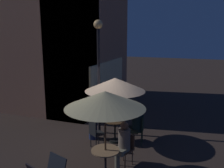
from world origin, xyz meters
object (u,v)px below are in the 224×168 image
at_px(cafe_chair_1, 95,132).
at_px(cafe_chair_2, 140,127).
at_px(patio_umbrella_1, 115,85).
at_px(patron_seated_1, 136,124).
at_px(patron_standing_2, 93,115).
at_px(cafe_table_0, 105,157).
at_px(patron_seated_0, 123,141).
at_px(patio_umbrella_0, 105,100).
at_px(patron_standing_3, 121,99).
at_px(cafe_table_1, 115,126).
at_px(cafe_chair_0, 126,146).
at_px(street_lamp_near_corner, 98,56).

height_order(cafe_chair_1, cafe_chair_2, cafe_chair_2).
distance_m(patio_umbrella_1, patron_seated_1, 1.49).
height_order(patron_seated_1, patron_standing_2, patron_standing_2).
height_order(cafe_table_0, cafe_chair_2, cafe_chair_2).
height_order(patron_seated_0, patron_standing_2, patron_standing_2).
distance_m(patio_umbrella_0, cafe_chair_1, 2.24).
height_order(cafe_chair_1, patron_seated_0, patron_seated_0).
bearing_deg(patron_standing_2, patron_standing_3, 127.25).
distance_m(cafe_chair_2, patron_standing_2, 1.69).
xyz_separation_m(cafe_table_1, patron_standing_2, (-0.05, 0.80, 0.32)).
xyz_separation_m(cafe_chair_1, patron_standing_2, (0.64, 0.36, 0.30)).
xyz_separation_m(cafe_chair_0, patron_seated_1, (1.36, 0.06, 0.17)).
relative_size(patron_seated_0, patron_standing_3, 0.74).
distance_m(cafe_table_1, cafe_chair_2, 0.87).
relative_size(cafe_chair_2, patron_seated_0, 0.76).
bearing_deg(patron_seated_1, cafe_chair_0, 85.71).
relative_size(patron_seated_1, patron_standing_2, 0.71).
height_order(cafe_chair_0, cafe_chair_2, cafe_chair_2).
height_order(cafe_chair_2, patron_seated_1, patron_seated_1).
bearing_deg(street_lamp_near_corner, cafe_chair_0, -138.63).
height_order(cafe_table_1, cafe_chair_0, cafe_chair_0).
bearing_deg(patron_seated_0, cafe_table_0, 0.00).
distance_m(cafe_table_1, patron_seated_1, 0.74).
distance_m(cafe_table_1, patio_umbrella_0, 2.62).
relative_size(street_lamp_near_corner, patio_umbrella_1, 1.84).
xyz_separation_m(cafe_table_1, patio_umbrella_0, (-2.08, -0.46, 1.53)).
xyz_separation_m(cafe_table_0, patio_umbrella_0, (-0.00, -0.00, 1.53)).
bearing_deg(patron_seated_1, street_lamp_near_corner, -22.93).
bearing_deg(patron_standing_3, patio_umbrella_0, 120.12).
distance_m(patio_umbrella_0, patron_seated_1, 2.58).
distance_m(patio_umbrella_0, patron_standing_3, 4.62).
distance_m(cafe_chair_1, patron_standing_3, 2.98).
bearing_deg(street_lamp_near_corner, patron_standing_2, -179.50).
bearing_deg(cafe_table_0, patio_umbrella_0, -135.00).
height_order(cafe_chair_0, cafe_chair_1, cafe_chair_1).
distance_m(patron_seated_1, patron_standing_3, 2.52).
distance_m(patio_umbrella_0, cafe_chair_2, 2.67).
distance_m(cafe_table_0, patron_standing_2, 2.42).
bearing_deg(street_lamp_near_corner, cafe_table_1, -123.24).
bearing_deg(cafe_table_1, street_lamp_near_corner, 56.76).
bearing_deg(cafe_chair_2, patio_umbrella_0, 73.01).
distance_m(cafe_table_1, cafe_chair_0, 1.50).
distance_m(cafe_table_0, cafe_chair_2, 2.22).
relative_size(patio_umbrella_0, patio_umbrella_1, 1.03).
bearing_deg(patron_standing_3, cafe_chair_1, 108.84).
relative_size(cafe_chair_1, patron_seated_1, 0.76).
distance_m(patron_seated_1, patron_standing_2, 1.54).
bearing_deg(street_lamp_near_corner, cafe_table_0, -153.98).
relative_size(patio_umbrella_0, patron_seated_1, 1.86).
bearing_deg(patio_umbrella_1, street_lamp_near_corner, 56.76).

